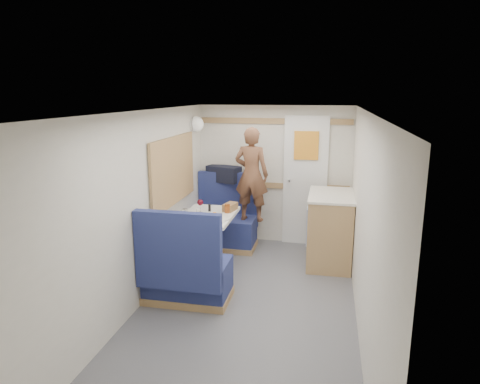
% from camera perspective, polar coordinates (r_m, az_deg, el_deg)
% --- Properties ---
extents(floor, '(4.50, 4.50, 0.00)m').
position_cam_1_polar(floor, '(4.47, 0.55, -15.97)').
color(floor, '#515156').
rests_on(floor, ground).
extents(ceiling, '(4.50, 4.50, 0.00)m').
position_cam_1_polar(ceiling, '(3.91, 0.62, 10.60)').
color(ceiling, silver).
rests_on(ceiling, wall_back).
extents(wall_back, '(2.20, 0.02, 2.00)m').
position_cam_1_polar(wall_back, '(6.24, 4.59, 2.26)').
color(wall_back, silver).
rests_on(wall_back, floor).
extents(wall_left, '(0.02, 4.50, 2.00)m').
position_cam_1_polar(wall_left, '(4.41, -13.59, -2.65)').
color(wall_left, silver).
rests_on(wall_left, floor).
extents(wall_right, '(0.02, 4.50, 2.00)m').
position_cam_1_polar(wall_right, '(4.02, 16.20, -4.36)').
color(wall_right, silver).
rests_on(wall_right, floor).
extents(oak_trim_low, '(2.15, 0.02, 0.08)m').
position_cam_1_polar(oak_trim_low, '(6.25, 4.54, 0.87)').
color(oak_trim_low, '#9B7546').
rests_on(oak_trim_low, wall_back).
extents(oak_trim_high, '(2.15, 0.02, 0.08)m').
position_cam_1_polar(oak_trim_high, '(6.12, 4.70, 9.41)').
color(oak_trim_high, '#9B7546').
rests_on(oak_trim_high, wall_back).
extents(side_window, '(0.04, 1.30, 0.72)m').
position_cam_1_polar(side_window, '(5.25, -8.92, 2.85)').
color(side_window, '#ADB99D').
rests_on(side_window, wall_left).
extents(rear_door, '(0.62, 0.12, 1.86)m').
position_cam_1_polar(rear_door, '(6.17, 8.69, 1.77)').
color(rear_door, white).
rests_on(rear_door, wall_back).
extents(dinette_table, '(0.62, 0.92, 0.72)m').
position_cam_1_polar(dinette_table, '(5.28, -4.27, -4.62)').
color(dinette_table, white).
rests_on(dinette_table, floor).
extents(bench_far, '(0.90, 0.59, 1.05)m').
position_cam_1_polar(bench_far, '(6.16, -2.02, -4.58)').
color(bench_far, navy).
rests_on(bench_far, floor).
extents(bench_near, '(0.90, 0.59, 1.05)m').
position_cam_1_polar(bench_near, '(4.60, -7.21, -10.97)').
color(bench_near, navy).
rests_on(bench_near, floor).
extents(ledge, '(0.90, 0.14, 0.04)m').
position_cam_1_polar(ledge, '(6.25, -1.51, 1.19)').
color(ledge, '#9B7546').
rests_on(ledge, bench_far).
extents(dome_light, '(0.20, 0.20, 0.20)m').
position_cam_1_polar(dome_light, '(5.97, -5.85, 9.01)').
color(dome_light, white).
rests_on(dome_light, wall_left).
extents(galley_counter, '(0.57, 0.92, 0.92)m').
position_cam_1_polar(galley_counter, '(5.64, 11.87, -4.75)').
color(galley_counter, '#9B7546').
rests_on(galley_counter, floor).
extents(person, '(0.50, 0.36, 1.28)m').
position_cam_1_polar(person, '(5.79, 1.53, 2.35)').
color(person, brown).
rests_on(person, bench_far).
extents(duffel_bag, '(0.53, 0.38, 0.23)m').
position_cam_1_polar(duffel_bag, '(6.24, -2.19, 2.43)').
color(duffel_bag, black).
rests_on(duffel_bag, ledge).
extents(tray, '(0.38, 0.43, 0.02)m').
position_cam_1_polar(tray, '(4.93, -3.76, -3.90)').
color(tray, white).
rests_on(tray, dinette_table).
extents(orange_fruit, '(0.06, 0.06, 0.06)m').
position_cam_1_polar(orange_fruit, '(5.04, -3.43, -3.03)').
color(orange_fruit, '#F65C0A').
rests_on(orange_fruit, tray).
extents(cheese_block, '(0.10, 0.07, 0.03)m').
position_cam_1_polar(cheese_block, '(5.04, -3.25, -3.23)').
color(cheese_block, '#F1D58B').
rests_on(cheese_block, tray).
extents(wine_glass, '(0.08, 0.08, 0.17)m').
position_cam_1_polar(wine_glass, '(5.29, -5.33, -1.47)').
color(wine_glass, white).
rests_on(wine_glass, dinette_table).
extents(tumbler_left, '(0.07, 0.07, 0.11)m').
position_cam_1_polar(tumbler_left, '(5.10, -7.36, -2.87)').
color(tumbler_left, white).
rests_on(tumbler_left, dinette_table).
extents(beer_glass, '(0.07, 0.07, 0.11)m').
position_cam_1_polar(beer_glass, '(5.29, -1.69, -2.22)').
color(beer_glass, '#904015').
rests_on(beer_glass, dinette_table).
extents(pepper_grinder, '(0.03, 0.03, 0.09)m').
position_cam_1_polar(pepper_grinder, '(5.36, -4.08, -2.12)').
color(pepper_grinder, black).
rests_on(pepper_grinder, dinette_table).
extents(salt_grinder, '(0.04, 0.04, 0.09)m').
position_cam_1_polar(salt_grinder, '(5.15, -5.71, -2.76)').
color(salt_grinder, silver).
rests_on(salt_grinder, dinette_table).
extents(bread_loaf, '(0.17, 0.24, 0.09)m').
position_cam_1_polar(bread_loaf, '(5.39, -1.32, -2.00)').
color(bread_loaf, olive).
rests_on(bread_loaf, dinette_table).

